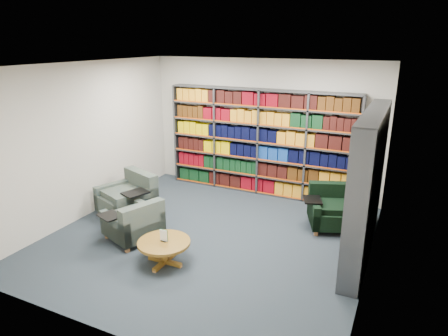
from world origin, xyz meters
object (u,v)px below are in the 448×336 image
at_px(chair_teal_left, 131,198).
at_px(coffee_table, 164,246).
at_px(chair_green_right, 332,210).
at_px(chair_teal_front, 135,224).

relative_size(chair_teal_left, coffee_table, 1.50).
xyz_separation_m(chair_teal_left, chair_green_right, (3.52, 1.12, -0.03)).
bearing_deg(chair_teal_front, chair_teal_left, 131.91).
relative_size(chair_green_right, chair_teal_front, 1.03).
relative_size(chair_teal_left, chair_teal_front, 1.13).
relative_size(chair_teal_front, coffee_table, 1.34).
xyz_separation_m(chair_green_right, coffee_table, (-1.97, -2.34, -0.00)).
bearing_deg(chair_teal_left, coffee_table, -38.06).
bearing_deg(chair_green_right, chair_teal_front, -145.42).
distance_m(chair_teal_front, coffee_table, 0.92).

